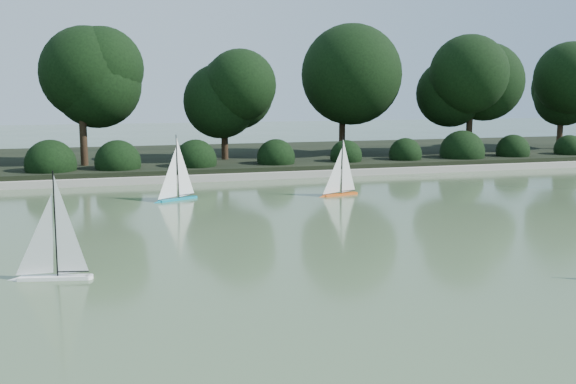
# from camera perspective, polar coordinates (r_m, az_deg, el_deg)

# --- Properties ---
(ground) EXTENTS (80.00, 80.00, 0.00)m
(ground) POSITION_cam_1_polar(r_m,az_deg,el_deg) (8.22, 2.16, -7.49)
(ground) COLOR #304328
(ground) RESTS_ON ground
(pond_coping) EXTENTS (40.00, 0.35, 0.18)m
(pond_coping) POSITION_cam_1_polar(r_m,az_deg,el_deg) (16.82, -7.47, 1.26)
(pond_coping) COLOR gray
(pond_coping) RESTS_ON ground
(far_bank) EXTENTS (40.00, 8.00, 0.30)m
(far_bank) POSITION_cam_1_polar(r_m,az_deg,el_deg) (20.75, -9.14, 2.85)
(far_bank) COLOR black
(far_bank) RESTS_ON ground
(tree_line) EXTENTS (26.31, 3.93, 4.39)m
(tree_line) POSITION_cam_1_polar(r_m,az_deg,el_deg) (19.28, -5.06, 9.88)
(tree_line) COLOR black
(tree_line) RESTS_ON ground
(shrub_hedge) EXTENTS (29.10, 1.10, 1.10)m
(shrub_hedge) POSITION_cam_1_polar(r_m,az_deg,el_deg) (17.66, -7.93, 2.80)
(shrub_hedge) COLOR black
(shrub_hedge) RESTS_ON ground
(sailboat_white_a) EXTENTS (1.06, 0.37, 1.45)m
(sailboat_white_a) POSITION_cam_1_polar(r_m,az_deg,el_deg) (8.56, -20.65, -5.82)
(sailboat_white_a) COLOR white
(sailboat_white_a) RESTS_ON ground
(sailboat_orange) EXTENTS (1.03, 0.40, 1.41)m
(sailboat_orange) POSITION_cam_1_polar(r_m,az_deg,el_deg) (14.40, 4.39, 0.55)
(sailboat_orange) COLOR orange
(sailboat_orange) RESTS_ON ground
(sailboat_teal) EXTENTS (1.04, 0.62, 1.49)m
(sailboat_teal) POSITION_cam_1_polar(r_m,az_deg,el_deg) (13.93, -10.11, 0.20)
(sailboat_teal) COLOR #0D8299
(sailboat_teal) RESTS_ON ground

